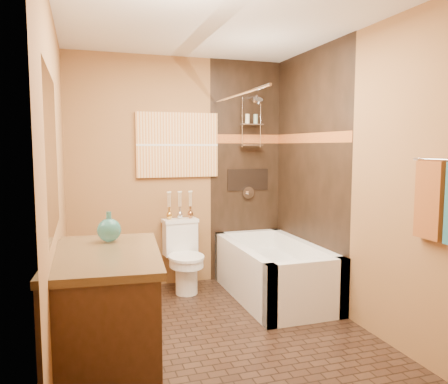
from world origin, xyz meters
name	(u,v)px	position (x,y,z in m)	size (l,w,h in m)	color
floor	(221,337)	(0.00, 0.00, 0.00)	(3.00, 3.00, 0.00)	black
wall_left	(57,188)	(-1.20, 0.00, 1.25)	(0.02, 3.00, 2.50)	olive
wall_right	(353,180)	(1.20, 0.00, 1.25)	(0.02, 3.00, 2.50)	olive
wall_back	(180,172)	(0.00, 1.50, 1.25)	(2.40, 0.02, 2.50)	olive
wall_front	(322,210)	(0.00, -1.50, 1.25)	(2.40, 0.02, 2.50)	olive
ceiling	(221,17)	(0.00, 0.00, 2.50)	(3.00, 3.00, 0.00)	silver
alcove_tile_back	(246,171)	(0.78, 1.49, 1.25)	(0.85, 0.01, 2.50)	black
alcove_tile_right	(309,174)	(1.19, 0.75, 1.25)	(0.01, 1.50, 2.50)	black
mosaic_band_back	(246,139)	(0.78, 1.48, 1.62)	(0.85, 0.01, 0.10)	#9B3E1C
mosaic_band_right	(309,138)	(1.18, 0.75, 1.62)	(0.01, 1.50, 0.10)	#9B3E1C
alcove_niche	(248,180)	(0.80, 1.48, 1.15)	(0.50, 0.01, 0.25)	black
shower_fixtures	(251,135)	(0.80, 1.38, 1.67)	(0.24, 0.33, 1.16)	silver
curtain_rod	(237,95)	(0.40, 0.75, 2.02)	(0.03, 0.03, 1.55)	silver
towel_bar	(446,160)	(1.15, -1.05, 1.45)	(0.02, 0.02, 0.55)	silver
towel_rust	(429,200)	(1.16, -0.92, 1.18)	(0.05, 0.22, 0.52)	brown
sunset_painting	(178,145)	(-0.03, 1.48, 1.55)	(0.90, 0.04, 0.70)	orange
vanity_mirror	(52,153)	(-1.19, -0.60, 1.50)	(0.01, 1.00, 0.90)	white
bathtub	(273,275)	(0.80, 0.75, 0.22)	(0.80, 1.50, 0.55)	white
toilet	(184,256)	(-0.03, 1.22, 0.38)	(0.39, 0.58, 0.75)	white
vanity	(106,326)	(-0.92, -0.60, 0.46)	(0.72, 1.09, 0.91)	black
teal_bottle	(109,227)	(-0.87, -0.33, 1.01)	(0.16, 0.16, 0.24)	#277670
bud_vases	(180,204)	(-0.03, 1.39, 0.91)	(0.30, 0.06, 0.29)	gold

